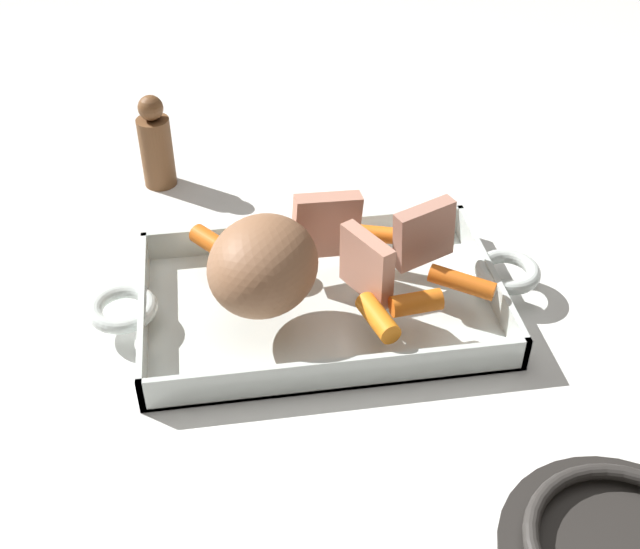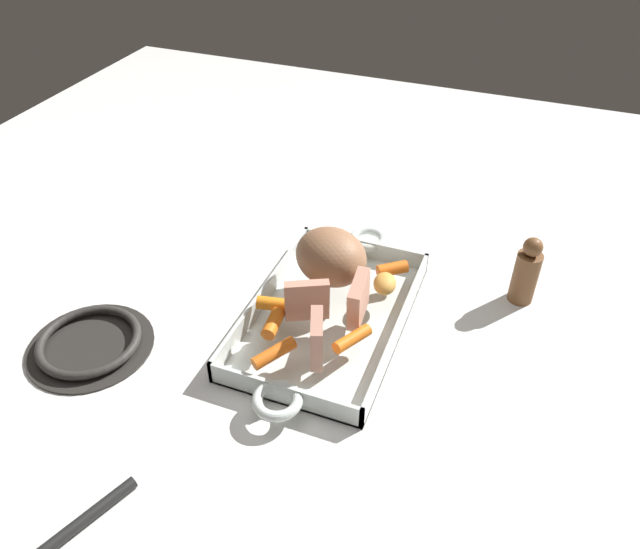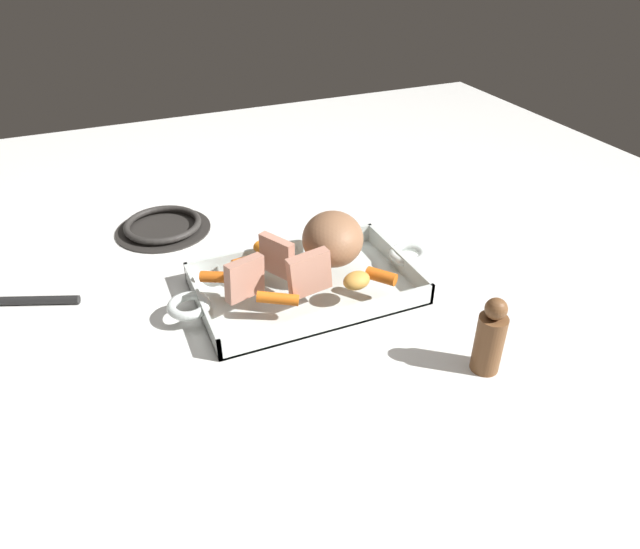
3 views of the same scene
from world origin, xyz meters
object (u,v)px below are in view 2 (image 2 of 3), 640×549
object	(u,v)px
potato_whole	(385,284)
pepper_mill	(526,273)
roasting_dish	(329,316)
roast_slice_thick	(317,338)
baby_carrot_southwest	(275,304)
pork_roast	(331,257)
baby_carrot_northeast	(273,324)
baby_carrot_long	(392,269)
baby_carrot_short	(352,339)
roast_slice_outer	(307,300)
roast_slice_thin	(358,299)
stove_burner_rear	(90,343)
baby_carrot_southeast	(274,353)

from	to	relation	value
potato_whole	pepper_mill	bearing A→B (deg)	117.01
roasting_dish	roast_slice_thick	xyz separation A→B (m)	(0.11, 0.02, 0.06)
pepper_mill	baby_carrot_southwest	bearing A→B (deg)	-59.12
pork_roast	baby_carrot_northeast	bearing A→B (deg)	-14.79
baby_carrot_long	baby_carrot_short	distance (m)	0.18
roast_slice_outer	pepper_mill	bearing A→B (deg)	124.92
roast_slice_thin	baby_carrot_short	world-z (taller)	roast_slice_thin
stove_burner_rear	pork_roast	bearing A→B (deg)	129.24
roasting_dish	baby_carrot_southwest	world-z (taller)	baby_carrot_southwest
roast_slice_thick	pepper_mill	xyz separation A→B (m)	(-0.28, 0.26, -0.02)
roast_slice_thin	baby_carrot_southeast	distance (m)	0.15
pork_roast	roast_slice_thin	xyz separation A→B (m)	(0.07, 0.07, -0.01)
roast_slice_outer	baby_carrot_northeast	bearing A→B (deg)	-41.14
roast_slice_outer	baby_carrot_southeast	size ratio (longest dim) A/B	1.00
baby_carrot_southeast	baby_carrot_southwest	world-z (taller)	baby_carrot_southwest
roast_slice_thin	potato_whole	distance (m)	0.08
stove_burner_rear	baby_carrot_southwest	bearing A→B (deg)	120.00
baby_carrot_southwest	baby_carrot_northeast	bearing A→B (deg)	20.24
roast_slice_thick	stove_burner_rear	bearing A→B (deg)	-77.62
roast_slice_outer	baby_carrot_southwest	bearing A→B (deg)	-88.51
roast_slice_thick	pork_roast	bearing A→B (deg)	-166.12
baby_carrot_northeast	stove_burner_rear	bearing A→B (deg)	-68.83
pepper_mill	roast_slice_thin	bearing A→B (deg)	-51.67
pork_roast	baby_carrot_southwest	distance (m)	0.12
roasting_dish	baby_carrot_northeast	distance (m)	0.11
roasting_dish	pork_roast	xyz separation A→B (m)	(-0.06, -0.02, 0.07)
roast_slice_outer	roasting_dish	bearing A→B (deg)	154.22
baby_carrot_short	stove_burner_rear	world-z (taller)	baby_carrot_short
roast_slice_outer	stove_burner_rear	bearing A→B (deg)	-64.31
baby_carrot_long	stove_burner_rear	world-z (taller)	baby_carrot_long
baby_carrot_northeast	roasting_dish	bearing A→B (deg)	145.85
pork_roast	baby_carrot_northeast	xyz separation A→B (m)	(0.15, -0.04, -0.03)
baby_carrot_southeast	baby_carrot_short	distance (m)	0.12
baby_carrot_southeast	baby_carrot_short	world-z (taller)	same
baby_carrot_long	baby_carrot_southeast	bearing A→B (deg)	-22.85
baby_carrot_southeast	pepper_mill	size ratio (longest dim) A/B	0.55
baby_carrot_northeast	stove_burner_rear	world-z (taller)	baby_carrot_northeast
baby_carrot_northeast	potato_whole	xyz separation A→B (m)	(-0.15, 0.13, 0.00)
pork_roast	potato_whole	bearing A→B (deg)	91.18
potato_whole	stove_burner_rear	bearing A→B (deg)	-57.73
roasting_dish	baby_carrot_northeast	xyz separation A→B (m)	(0.09, -0.06, 0.04)
stove_burner_rear	baby_carrot_southeast	bearing A→B (deg)	99.49
baby_carrot_southwest	pepper_mill	bearing A→B (deg)	120.88
roast_slice_thick	pepper_mill	size ratio (longest dim) A/B	0.54
roast_slice_thin	stove_burner_rear	bearing A→B (deg)	-65.01
baby_carrot_northeast	pepper_mill	xyz separation A→B (m)	(-0.25, 0.34, 0.01)
potato_whole	pepper_mill	distance (m)	0.24
roast_slice_outer	stove_burner_rear	world-z (taller)	roast_slice_outer
baby_carrot_southwest	baby_carrot_long	bearing A→B (deg)	136.20
roast_slice_outer	roast_slice_thick	size ratio (longest dim) A/B	1.01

